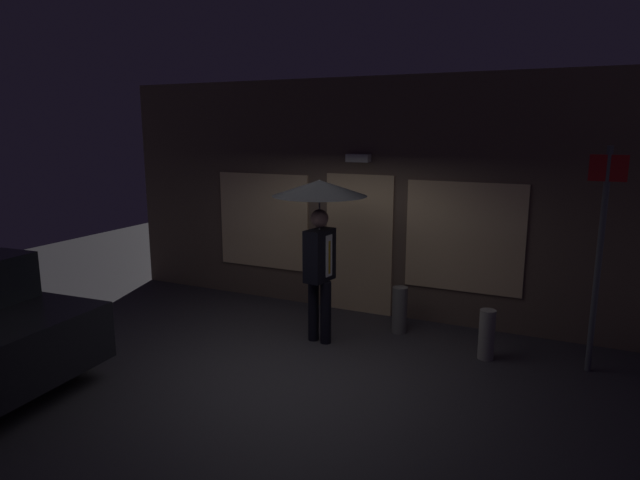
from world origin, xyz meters
name	(u,v)px	position (x,y,z in m)	size (l,w,h in m)	color
ground_plane	(295,362)	(0.00, 0.00, 0.00)	(18.00, 18.00, 0.00)	#38353A
building_facade	(363,198)	(0.00, 2.34, 1.81)	(8.63, 0.48, 3.65)	brown
person_with_umbrella	(320,211)	(-0.01, 0.76, 1.82)	(1.25, 1.25, 2.23)	black
street_sign_post	(600,249)	(3.34, 1.31, 1.52)	(0.40, 0.07, 2.70)	#595B60
sidewalk_bollard	(400,310)	(0.88, 1.56, 0.34)	(0.21, 0.21, 0.68)	slate
sidewalk_bollard_2	(487,334)	(2.16, 1.15, 0.32)	(0.20, 0.20, 0.65)	#9E998E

